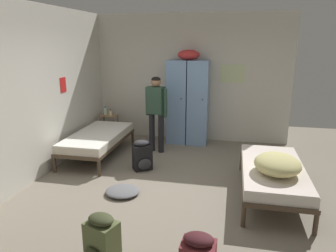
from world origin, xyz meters
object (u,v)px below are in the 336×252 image
backpack_olive (102,240)px  bedding_heap (277,164)px  person_traveler (156,107)px  lotion_bottle (110,113)px  locker_bank (188,100)px  bed_left_rear (98,138)px  bed_right (272,172)px  clothes_pile_grey (123,191)px  shelf_unit (109,124)px  water_bottle (105,111)px  backpack_black (142,156)px

backpack_olive → bedding_heap: bearing=40.5°
person_traveler → lotion_bottle: 1.43m
locker_bank → person_traveler: (-0.54, -0.76, -0.03)m
bed_left_rear → bed_right: bearing=-18.0°
person_traveler → clothes_pile_grey: 2.17m
backpack_olive → clothes_pile_grey: backpack_olive is taller
locker_bank → clothes_pile_grey: locker_bank is taller
locker_bank → shelf_unit: bearing=-177.0°
bedding_heap → water_bottle: size_ratio=3.64×
bedding_heap → lotion_bottle: bearing=144.2°
locker_bank → backpack_olive: bearing=-93.6°
locker_bank → lotion_bottle: size_ratio=13.83×
bedding_heap → clothes_pile_grey: bedding_heap is taller
locker_bank → bedding_heap: locker_bank is taller
shelf_unit → backpack_black: 2.11m
shelf_unit → bedding_heap: bearing=-35.7°
bed_left_rear → backpack_black: 1.16m
locker_bank → shelf_unit: (-1.86, -0.10, -0.62)m
backpack_olive → clothes_pile_grey: size_ratio=1.06×
shelf_unit → bed_left_rear: size_ratio=0.30×
backpack_black → clothes_pile_grey: size_ratio=1.06×
bedding_heap → lotion_bottle: bedding_heap is taller
shelf_unit → bed_left_rear: shelf_unit is taller
backpack_olive → water_bottle: bearing=112.0°
backpack_black → backpack_olive: size_ratio=1.00×
person_traveler → water_bottle: bearing=154.2°
lotion_bottle → water_bottle: bearing=158.2°
water_bottle → backpack_olive: 4.50m
bed_left_rear → clothes_pile_grey: (1.03, -1.45, -0.34)m
lotion_bottle → backpack_black: (1.24, -1.61, -0.38)m
person_traveler → shelf_unit: bearing=153.5°
shelf_unit → lotion_bottle: (0.07, -0.04, 0.29)m
water_bottle → clothes_pile_grey: (1.36, -2.66, -0.61)m
bed_left_rear → water_bottle: bearing=105.3°
locker_bank → bedding_heap: bearing=-57.9°
water_bottle → lotion_bottle: 0.16m
locker_bank → bed_left_rear: locker_bank is taller
clothes_pile_grey → shelf_unit: bearing=115.9°
bed_right → bed_left_rear: bearing=162.0°
locker_bank → water_bottle: (-1.94, -0.08, -0.31)m
locker_bank → backpack_olive: locker_bank is taller
locker_bank → shelf_unit: locker_bank is taller
shelf_unit → bed_left_rear: (0.25, -1.19, 0.04)m
locker_bank → backpack_black: 1.97m
bed_left_rear → water_bottle: water_bottle is taller
locker_bank → backpack_black: size_ratio=3.76×
bed_left_rear → person_traveler: person_traveler is taller
locker_bank → shelf_unit: size_ratio=3.63×
person_traveler → clothes_pile_grey: (-0.04, -1.98, -0.90)m
bed_left_rear → lotion_bottle: lotion_bottle is taller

